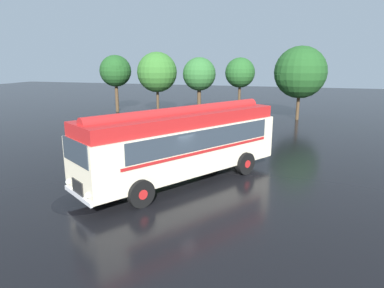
# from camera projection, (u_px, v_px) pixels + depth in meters

# --- Properties ---
(ground_plane) EXTENTS (120.00, 120.00, 0.00)m
(ground_plane) POSITION_uv_depth(u_px,v_px,m) (172.00, 183.00, 15.64)
(ground_plane) COLOR black
(vintage_bus) EXTENTS (7.56, 9.78, 3.49)m
(vintage_bus) POSITION_uv_depth(u_px,v_px,m) (183.00, 141.00, 15.59)
(vintage_bus) COLOR beige
(vintage_bus) RESTS_ON ground
(car_near_left) EXTENTS (2.20, 4.32, 1.66)m
(car_near_left) POSITION_uv_depth(u_px,v_px,m) (209.00, 121.00, 26.74)
(car_near_left) COLOR #144C28
(car_near_left) RESTS_ON ground
(car_mid_left) EXTENTS (2.08, 4.26, 1.66)m
(car_mid_left) POSITION_uv_depth(u_px,v_px,m) (242.00, 123.00, 25.97)
(car_mid_left) COLOR #B7BABF
(car_mid_left) RESTS_ON ground
(tree_far_left) EXTENTS (3.32, 3.32, 5.99)m
(tree_far_left) POSITION_uv_depth(u_px,v_px,m) (116.00, 70.00, 36.17)
(tree_far_left) COLOR #4C3823
(tree_far_left) RESTS_ON ground
(tree_left_of_centre) EXTENTS (4.05, 4.05, 6.28)m
(tree_left_of_centre) POSITION_uv_depth(u_px,v_px,m) (156.00, 72.00, 34.77)
(tree_left_of_centre) COLOR #4C3823
(tree_left_of_centre) RESTS_ON ground
(tree_centre) EXTENTS (3.31, 3.31, 5.75)m
(tree_centre) POSITION_uv_depth(u_px,v_px,m) (198.00, 74.00, 34.31)
(tree_centre) COLOR #4C3823
(tree_centre) RESTS_ON ground
(tree_right_of_centre) EXTENTS (2.92, 2.92, 5.72)m
(tree_right_of_centre) POSITION_uv_depth(u_px,v_px,m) (240.00, 73.00, 33.53)
(tree_right_of_centre) COLOR #4C3823
(tree_right_of_centre) RESTS_ON ground
(tree_far_right) EXTENTS (4.73, 4.73, 6.74)m
(tree_far_right) POSITION_uv_depth(u_px,v_px,m) (299.00, 73.00, 31.18)
(tree_far_right) COLOR #4C3823
(tree_far_right) RESTS_ON ground
(traffic_cone) EXTENTS (0.36, 0.36, 0.55)m
(traffic_cone) POSITION_uv_depth(u_px,v_px,m) (101.00, 177.00, 15.71)
(traffic_cone) COLOR orange
(traffic_cone) RESTS_ON ground
(puddle_patch) EXTENTS (2.47, 2.47, 0.01)m
(puddle_patch) POSITION_uv_depth(u_px,v_px,m) (84.00, 202.00, 13.61)
(puddle_patch) COLOR black
(puddle_patch) RESTS_ON ground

